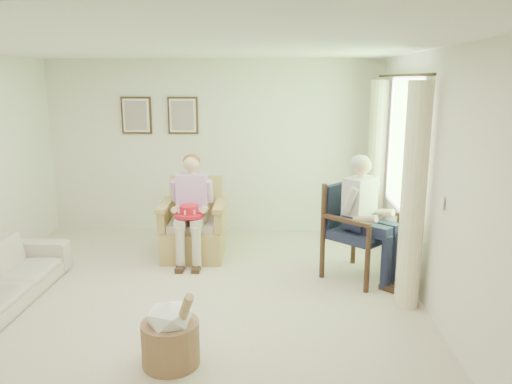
{
  "coord_description": "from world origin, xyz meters",
  "views": [
    {
      "loc": [
        0.96,
        -4.71,
        2.31
      ],
      "look_at": [
        0.72,
        0.83,
        1.05
      ],
      "focal_mm": 35.0,
      "sensor_mm": 36.0,
      "label": 1
    }
  ],
  "objects_px": {
    "sofa": "(0,276)",
    "person_wicker": "(191,201)",
    "wood_armchair": "(360,226)",
    "person_dark": "(363,209)",
    "hatbox": "(171,333)",
    "red_hat": "(189,212)",
    "wicker_armchair": "(194,232)"
  },
  "relations": [
    {
      "from": "sofa",
      "to": "person_dark",
      "type": "distance_m",
      "value": 4.02
    },
    {
      "from": "wicker_armchair",
      "to": "sofa",
      "type": "relative_size",
      "value": 0.54
    },
    {
      "from": "person_wicker",
      "to": "person_dark",
      "type": "bearing_deg",
      "value": -16.59
    },
    {
      "from": "wicker_armchair",
      "to": "red_hat",
      "type": "xyz_separation_m",
      "value": [
        0.0,
        -0.34,
        0.37
      ]
    },
    {
      "from": "wood_armchair",
      "to": "wicker_armchair",
      "type": "bearing_deg",
      "value": 117.67
    },
    {
      "from": "sofa",
      "to": "red_hat",
      "type": "bearing_deg",
      "value": -58.08
    },
    {
      "from": "person_wicker",
      "to": "red_hat",
      "type": "distance_m",
      "value": 0.23
    },
    {
      "from": "wood_armchair",
      "to": "hatbox",
      "type": "xyz_separation_m",
      "value": [
        -1.85,
        -2.06,
        -0.33
      ]
    },
    {
      "from": "wood_armchair",
      "to": "hatbox",
      "type": "bearing_deg",
      "value": -179.93
    },
    {
      "from": "wicker_armchair",
      "to": "hatbox",
      "type": "xyz_separation_m",
      "value": [
        0.23,
        -2.59,
        -0.06
      ]
    },
    {
      "from": "wicker_armchair",
      "to": "hatbox",
      "type": "distance_m",
      "value": 2.6
    },
    {
      "from": "wood_armchair",
      "to": "person_wicker",
      "type": "height_order",
      "value": "person_wicker"
    },
    {
      "from": "wicker_armchair",
      "to": "sofa",
      "type": "distance_m",
      "value": 2.34
    },
    {
      "from": "person_wicker",
      "to": "red_hat",
      "type": "height_order",
      "value": "person_wicker"
    },
    {
      "from": "wicker_armchair",
      "to": "person_wicker",
      "type": "distance_m",
      "value": 0.48
    },
    {
      "from": "red_hat",
      "to": "hatbox",
      "type": "xyz_separation_m",
      "value": [
        0.23,
        -2.25,
        -0.42
      ]
    },
    {
      "from": "person_wicker",
      "to": "person_dark",
      "type": "xyz_separation_m",
      "value": [
        2.08,
        -0.58,
        0.07
      ]
    },
    {
      "from": "wicker_armchair",
      "to": "hatbox",
      "type": "bearing_deg",
      "value": -85.95
    },
    {
      "from": "wicker_armchair",
      "to": "red_hat",
      "type": "relative_size",
      "value": 2.84
    },
    {
      "from": "person_dark",
      "to": "red_hat",
      "type": "distance_m",
      "value": 2.12
    },
    {
      "from": "wicker_armchair",
      "to": "person_dark",
      "type": "height_order",
      "value": "person_dark"
    },
    {
      "from": "wood_armchair",
      "to": "sofa",
      "type": "height_order",
      "value": "wood_armchair"
    },
    {
      "from": "wicker_armchair",
      "to": "wood_armchair",
      "type": "distance_m",
      "value": 2.17
    },
    {
      "from": "wood_armchair",
      "to": "person_wicker",
      "type": "xyz_separation_m",
      "value": [
        -2.08,
        0.4,
        0.18
      ]
    },
    {
      "from": "wood_armchair",
      "to": "hatbox",
      "type": "distance_m",
      "value": 2.79
    },
    {
      "from": "sofa",
      "to": "person_wicker",
      "type": "distance_m",
      "value": 2.32
    },
    {
      "from": "wicker_armchair",
      "to": "red_hat",
      "type": "bearing_deg",
      "value": -90.26
    },
    {
      "from": "hatbox",
      "to": "person_dark",
      "type": "bearing_deg",
      "value": 45.36
    },
    {
      "from": "wicker_armchair",
      "to": "red_hat",
      "type": "distance_m",
      "value": 0.5
    },
    {
      "from": "person_dark",
      "to": "red_hat",
      "type": "height_order",
      "value": "person_dark"
    },
    {
      "from": "wood_armchair",
      "to": "person_dark",
      "type": "distance_m",
      "value": 0.31
    },
    {
      "from": "sofa",
      "to": "person_wicker",
      "type": "xyz_separation_m",
      "value": [
        1.82,
        1.34,
        0.51
      ]
    }
  ]
}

